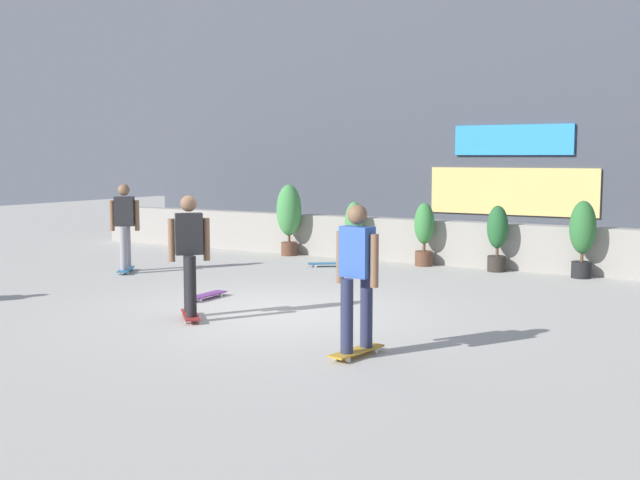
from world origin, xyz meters
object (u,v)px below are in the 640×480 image
skateboard_near_camera (328,264)px  potted_plant_4 (583,234)px  skater_far_right (357,273)px  potted_plant_2 (424,231)px  skater_by_wall_right (125,224)px  skater_far_left (189,251)px  skateboard_aside (207,295)px  potted_plant_0 (289,214)px  potted_plant_1 (354,228)px  potted_plant_3 (497,235)px

skateboard_near_camera → potted_plant_4: bearing=13.3°
skater_far_right → potted_plant_2: bearing=107.5°
skater_far_right → skater_by_wall_right: (-6.77, 3.30, 0.00)m
skater_far_left → skateboard_aside: skater_far_left is taller
potted_plant_0 → potted_plant_1: 1.68m
potted_plant_3 → skater_far_left: 6.85m
skater_far_right → skater_far_left: same height
skateboard_near_camera → skater_far_right: bearing=-57.2°
skateboard_aside → skater_far_right: bearing=-27.5°
potted_plant_0 → skateboard_aside: size_ratio=1.99×
potted_plant_0 → skateboard_near_camera: (1.66, -1.12, -0.87)m
potted_plant_1 → potted_plant_4: potted_plant_4 is taller
potted_plant_4 → skateboard_near_camera: 4.91m
potted_plant_0 → skateboard_near_camera: bearing=-34.0°
potted_plant_4 → potted_plant_1: bearing=-180.0°
skateboard_near_camera → skateboard_aside: (0.17, -4.06, 0.00)m
potted_plant_2 → potted_plant_4: potted_plant_4 is taller
potted_plant_0 → skater_far_left: 7.00m
potted_plant_0 → potted_plant_3: (4.79, 0.00, -0.23)m
skater_by_wall_right → skater_far_left: bearing=-34.9°
potted_plant_4 → skater_far_left: size_ratio=0.84×
skater_by_wall_right → potted_plant_4: bearing=26.3°
potted_plant_3 → skater_far_right: size_ratio=0.75×
skater_far_right → skater_by_wall_right: same height
skater_by_wall_right → skateboard_near_camera: 4.06m
skater_far_right → potted_plant_4: bearing=82.9°
potted_plant_3 → skateboard_aside: potted_plant_3 is taller
potted_plant_2 → potted_plant_4: size_ratio=0.91×
potted_plant_4 → skater_by_wall_right: skater_by_wall_right is taller
potted_plant_0 → skateboard_near_camera: potted_plant_0 is taller
skater_by_wall_right → skater_far_left: size_ratio=1.00×
potted_plant_3 → skateboard_near_camera: bearing=-160.4°
skater_far_right → skateboard_near_camera: bearing=122.8°
skater_far_left → skater_far_right: bearing=-11.6°
skater_far_right → skater_by_wall_right: bearing=154.0°
potted_plant_1 → skater_far_right: size_ratio=0.74×
potted_plant_0 → potted_plant_1: bearing=-0.0°
skateboard_aside → potted_plant_3: bearing=60.1°
potted_plant_0 → skateboard_aside: 5.55m
skater_far_left → potted_plant_2: bearing=84.2°
potted_plant_2 → skater_far_right: (2.23, -7.08, 0.23)m
skateboard_near_camera → skateboard_aside: same height
potted_plant_3 → skater_far_left: size_ratio=0.75×
potted_plant_2 → potted_plant_0: bearing=-180.0°
potted_plant_3 → skateboard_aside: size_ratio=1.59×
potted_plant_0 → potted_plant_2: (3.27, 0.00, -0.23)m
potted_plant_4 → skateboard_near_camera: bearing=-166.7°
potted_plant_2 → skateboard_near_camera: 2.07m
potted_plant_2 → skater_by_wall_right: skater_by_wall_right is taller
potted_plant_3 → skateboard_aside: bearing=-119.9°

